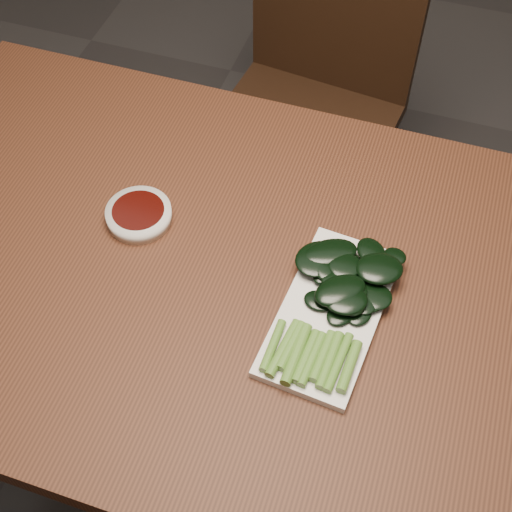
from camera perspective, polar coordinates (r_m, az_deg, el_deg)
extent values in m
plane|color=#302E2E|center=(1.78, 0.49, -15.83)|extent=(6.00, 6.00, 0.00)
cube|color=#432113|center=(1.13, 0.75, -2.52)|extent=(1.40, 0.80, 0.04)
cylinder|color=#432113|center=(1.81, -15.61, 4.67)|extent=(0.05, 0.05, 0.71)
cube|color=black|center=(1.79, 3.57, 9.83)|extent=(0.47, 0.47, 0.04)
cylinder|color=black|center=(1.90, -3.92, 3.05)|extent=(0.04, 0.04, 0.41)
cylinder|color=black|center=(1.81, 6.29, -0.65)|extent=(0.04, 0.04, 0.41)
cylinder|color=black|center=(2.12, 0.60, 9.90)|extent=(0.04, 0.04, 0.41)
cylinder|color=black|center=(2.04, 9.94, 6.83)|extent=(0.04, 0.04, 0.41)
cube|color=black|center=(1.78, 6.48, 19.25)|extent=(0.42, 0.08, 0.44)
cylinder|color=silver|center=(1.19, -9.34, 3.25)|extent=(0.11, 0.11, 0.02)
cylinder|color=#360904|center=(1.18, -9.41, 3.59)|extent=(0.09, 0.09, 0.00)
cube|color=silver|center=(1.07, 5.98, -4.53)|extent=(0.17, 0.30, 0.01)
cylinder|color=#54832D|center=(1.02, 1.34, -7.17)|extent=(0.02, 0.09, 0.01)
cylinder|color=#54832D|center=(1.02, 2.20, -7.38)|extent=(0.03, 0.10, 0.01)
cylinder|color=#54832D|center=(1.02, 2.82, -7.17)|extent=(0.02, 0.08, 0.01)
cylinder|color=#54832D|center=(1.02, 3.24, -7.83)|extent=(0.02, 0.10, 0.02)
cylinder|color=#54832D|center=(1.02, 4.05, -8.02)|extent=(0.02, 0.09, 0.01)
cylinder|color=#54832D|center=(1.02, 4.50, -8.21)|extent=(0.02, 0.09, 0.01)
cylinder|color=#54832D|center=(1.02, 5.36, -7.98)|extent=(0.02, 0.08, 0.02)
cylinder|color=#54832D|center=(1.02, 5.93, -8.28)|extent=(0.02, 0.09, 0.01)
cylinder|color=#54832D|center=(1.02, 6.61, -8.45)|extent=(0.02, 0.10, 0.01)
cylinder|color=#54832D|center=(1.01, 7.48, -8.75)|extent=(0.02, 0.08, 0.02)
ellipsoid|color=black|center=(1.12, 11.03, -0.03)|extent=(0.04, 0.04, 0.01)
ellipsoid|color=black|center=(1.06, 7.78, -3.72)|extent=(0.04, 0.05, 0.01)
ellipsoid|color=black|center=(1.11, 9.22, 0.33)|extent=(0.07, 0.07, 0.01)
ellipsoid|color=black|center=(1.10, 5.09, -0.22)|extent=(0.10, 0.10, 0.01)
ellipsoid|color=black|center=(1.09, 9.84, -1.00)|extent=(0.09, 0.08, 0.02)
ellipsoid|color=black|center=(1.07, 7.06, -2.36)|extent=(0.09, 0.07, 0.01)
ellipsoid|color=black|center=(1.08, 9.57, -3.23)|extent=(0.06, 0.06, 0.01)
ellipsoid|color=black|center=(1.08, 8.80, -3.13)|extent=(0.09, 0.09, 0.01)
ellipsoid|color=black|center=(1.06, 6.74, -2.76)|extent=(0.10, 0.09, 0.02)
ellipsoid|color=black|center=(1.10, 6.17, -1.07)|extent=(0.07, 0.09, 0.01)
ellipsoid|color=black|center=(1.09, 5.43, -0.89)|extent=(0.06, 0.06, 0.01)
ellipsoid|color=black|center=(1.10, 7.68, -0.91)|extent=(0.07, 0.08, 0.01)
ellipsoid|color=black|center=(1.07, 8.52, -3.59)|extent=(0.06, 0.06, 0.01)
ellipsoid|color=black|center=(1.06, 7.21, -3.47)|extent=(0.08, 0.08, 0.01)
ellipsoid|color=black|center=(1.11, 5.94, 0.27)|extent=(0.10, 0.09, 0.01)
ellipsoid|color=black|center=(1.12, 6.74, -0.42)|extent=(0.05, 0.05, 0.01)
ellipsoid|color=black|center=(1.09, 7.10, -0.74)|extent=(0.07, 0.07, 0.01)
ellipsoid|color=black|center=(1.07, 5.06, -3.59)|extent=(0.05, 0.04, 0.01)
ellipsoid|color=black|center=(1.07, 7.45, -3.91)|extent=(0.04, 0.05, 0.01)
ellipsoid|color=black|center=(1.06, 6.77, -4.66)|extent=(0.05, 0.06, 0.01)
ellipsoid|color=black|center=(1.06, 8.29, -4.70)|extent=(0.05, 0.05, 0.01)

